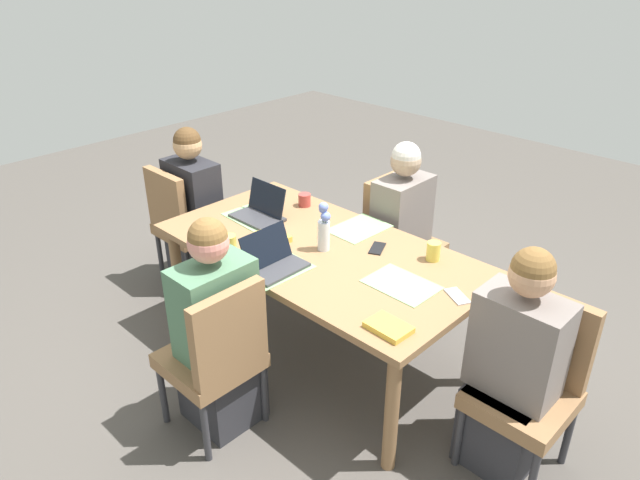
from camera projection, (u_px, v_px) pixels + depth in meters
name	position (u px, v px, depth m)	size (l,w,h in m)	color
ground_plane	(320.00, 350.00, 3.75)	(10.00, 10.00, 0.00)	#4C4742
dining_table	(320.00, 259.00, 3.44)	(1.93, 1.01, 0.74)	olive
chair_head_right_left_near	(531.00, 378.00, 2.76)	(0.44, 0.44, 0.90)	olive
person_head_right_left_near	(513.00, 375.00, 2.74)	(0.40, 0.36, 1.19)	#2D2D33
chair_near_left_mid	(217.00, 353.00, 2.93)	(0.44, 0.44, 0.90)	olive
person_near_left_mid	(218.00, 337.00, 3.00)	(0.36, 0.40, 1.19)	#2D2D33
chair_far_left_far	(397.00, 234.00, 4.10)	(0.44, 0.44, 0.90)	olive
person_far_left_far	(401.00, 237.00, 4.00)	(0.36, 0.40, 1.19)	#2D2D33
chair_head_left_right_near	(183.00, 220.00, 4.29)	(0.44, 0.44, 0.90)	olive
person_head_left_right_near	(196.00, 216.00, 4.29)	(0.40, 0.36, 1.19)	#2D2D33
flower_vase	(324.00, 227.00, 3.32)	(0.08, 0.07, 0.29)	silver
placemat_head_right_left_near	(402.00, 284.00, 3.04)	(0.36, 0.26, 0.00)	#7FAD70
placemat_near_left_mid	(276.00, 270.00, 3.18)	(0.36, 0.26, 0.00)	#7FAD70
placemat_far_left_far	(359.00, 228.00, 3.62)	(0.36, 0.26, 0.00)	#7FAD70
placemat_head_left_right_near	(253.00, 217.00, 3.77)	(0.36, 0.26, 0.00)	#7FAD70
laptop_head_left_right_near	(260.00, 211.00, 3.75)	(0.32, 0.22, 0.21)	#38383D
laptop_near_left_mid	(273.00, 262.00, 3.17)	(0.22, 0.32, 0.21)	#38383D
coffee_mug_near_left	(433.00, 251.00, 3.25)	(0.08, 0.08, 0.11)	#DBC64C
coffee_mug_near_right	(304.00, 200.00, 3.92)	(0.08, 0.08, 0.08)	#AD3D38
coffee_mug_centre_left	(229.00, 244.00, 3.33)	(0.08, 0.08, 0.11)	#DBC64C
book_red_cover	(389.00, 327.00, 2.69)	(0.20, 0.14, 0.03)	gold
book_blue_cover	(273.00, 237.00, 3.49)	(0.20, 0.14, 0.04)	gold
phone_black	(377.00, 248.00, 3.39)	(0.15, 0.07, 0.01)	black
phone_silver	(457.00, 296.00, 2.94)	(0.15, 0.07, 0.01)	silver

